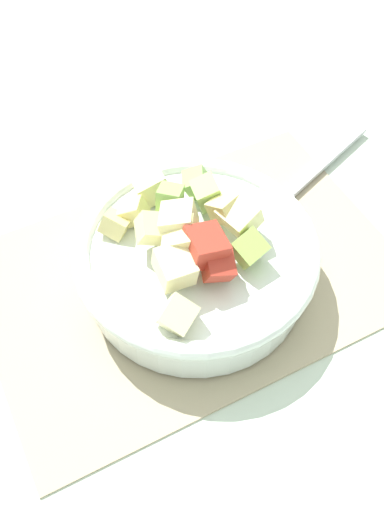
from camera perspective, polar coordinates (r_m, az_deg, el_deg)
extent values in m
plane|color=silver|center=(0.69, -0.06, -1.94)|extent=(2.40, 2.40, 0.00)
cube|color=tan|center=(0.69, -0.06, -1.80)|extent=(0.48, 0.32, 0.01)
cylinder|color=white|center=(0.65, 0.00, -0.97)|extent=(0.25, 0.25, 0.06)
torus|color=white|center=(0.63, 0.00, 0.67)|extent=(0.27, 0.27, 0.02)
cube|color=#BC3828|center=(0.58, 1.29, 1.04)|extent=(0.04, 0.04, 0.04)
cube|color=beige|center=(0.59, -0.89, 1.70)|extent=(0.05, 0.05, 0.04)
cube|color=beige|center=(0.60, -3.85, 2.72)|extent=(0.04, 0.04, 0.04)
cube|color=beige|center=(0.58, -1.71, -1.06)|extent=(0.04, 0.04, 0.04)
cube|color=#BC3828|center=(0.58, 2.77, -0.74)|extent=(0.04, 0.04, 0.04)
cube|color=#93C160|center=(0.67, 0.58, 7.11)|extent=(0.04, 0.04, 0.04)
cube|color=#93C160|center=(0.63, -2.18, 5.44)|extent=(0.04, 0.04, 0.04)
cube|color=beige|center=(0.60, -1.34, 3.43)|extent=(0.05, 0.06, 0.04)
cube|color=beige|center=(0.66, -4.03, 6.85)|extent=(0.04, 0.04, 0.04)
cube|color=beige|center=(0.56, -1.45, -5.83)|extent=(0.04, 0.05, 0.04)
cube|color=#9EC656|center=(0.60, 5.60, 0.77)|extent=(0.04, 0.04, 0.04)
cube|color=beige|center=(0.62, 4.70, 3.95)|extent=(0.05, 0.05, 0.04)
cube|color=#E5D684|center=(0.64, -5.82, 4.36)|extent=(0.04, 0.04, 0.03)
cube|color=#A3CC6B|center=(0.64, 1.48, 6.22)|extent=(0.04, 0.03, 0.04)
cube|color=#E5D684|center=(0.62, 3.08, 4.94)|extent=(0.04, 0.04, 0.04)
cube|color=#E5D684|center=(0.64, -7.59, 3.10)|extent=(0.04, 0.04, 0.04)
ellipsoid|color=#B7B7BC|center=(0.75, 8.44, 5.40)|extent=(0.07, 0.05, 0.01)
cube|color=#B7B7BC|center=(0.82, 12.99, 9.25)|extent=(0.17, 0.08, 0.01)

